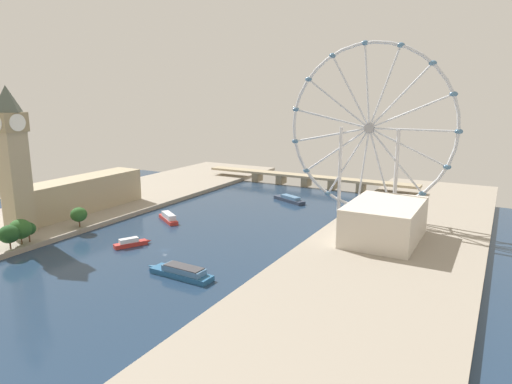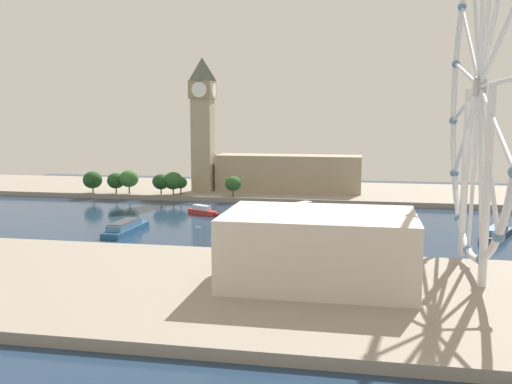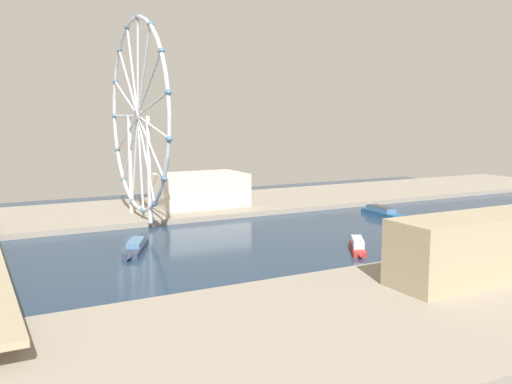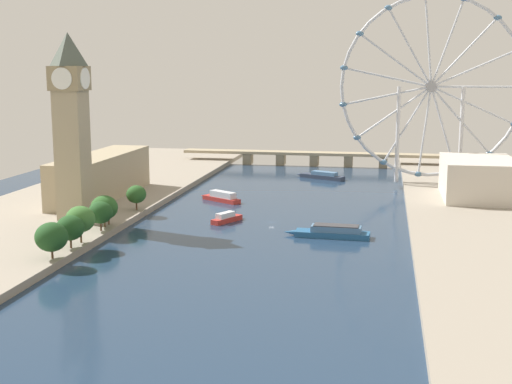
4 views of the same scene
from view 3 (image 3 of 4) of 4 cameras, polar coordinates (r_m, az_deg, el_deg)
ground_plane at (r=312.11m, az=13.03°, el=-3.59°), size 386.09×386.09×0.00m
riverbank_right at (r=398.28m, az=2.80°, el=-0.74°), size 90.00×520.00×3.00m
parliament_block at (r=220.75m, az=23.71°, el=-4.89°), size 22.00×91.63×23.09m
ferris_wheel at (r=319.94m, az=-12.02°, el=7.52°), size 109.51×3.20×111.92m
riverside_hall at (r=360.57m, az=-5.73°, el=0.25°), size 36.72×55.27×20.90m
tour_boat_0 at (r=257.19m, az=-12.25°, el=-5.54°), size 34.27×19.77×4.86m
tour_boat_1 at (r=299.14m, az=16.13°, el=-3.82°), size 12.73×20.29×4.77m
tour_boat_2 at (r=350.02m, az=12.80°, el=-1.98°), size 37.36×9.70×5.45m
tour_boat_3 at (r=256.07m, az=10.39°, el=-5.47°), size 26.17×18.91×5.61m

